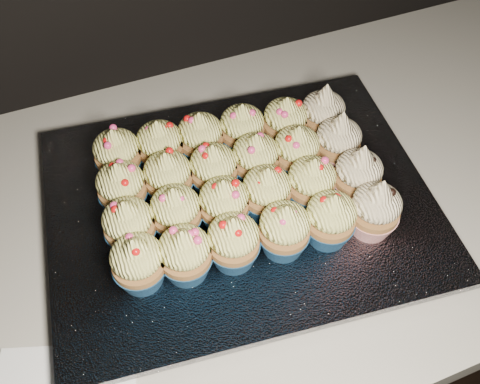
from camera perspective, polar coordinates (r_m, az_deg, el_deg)
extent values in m
cube|color=black|center=(1.16, -0.66, -15.21)|extent=(2.40, 0.60, 0.86)
cube|color=beige|center=(0.76, -0.96, -1.90)|extent=(2.44, 0.64, 0.04)
cube|color=black|center=(0.73, 0.00, -1.91)|extent=(0.50, 0.40, 0.02)
cube|color=silver|center=(0.71, 0.00, -1.10)|extent=(0.54, 0.45, 0.01)
cone|color=navy|center=(0.64, -10.49, -8.46)|extent=(0.06, 0.06, 0.03)
ellipsoid|color=#FDF77F|center=(0.61, -11.01, -6.68)|extent=(0.06, 0.06, 0.04)
cone|color=#FDF77F|center=(0.59, -11.35, -5.50)|extent=(0.03, 0.03, 0.02)
cone|color=navy|center=(0.64, -5.72, -7.69)|extent=(0.06, 0.06, 0.03)
ellipsoid|color=#FDF77F|center=(0.61, -6.01, -5.86)|extent=(0.06, 0.06, 0.04)
cone|color=#FDF77F|center=(0.59, -6.19, -4.65)|extent=(0.03, 0.03, 0.02)
cone|color=navy|center=(0.64, -0.69, -6.42)|extent=(0.06, 0.06, 0.03)
ellipsoid|color=#FDF77F|center=(0.61, -0.72, -4.55)|extent=(0.06, 0.06, 0.04)
cone|color=#FDF77F|center=(0.59, -0.74, -3.31)|extent=(0.03, 0.03, 0.02)
cone|color=navy|center=(0.65, 4.61, -5.17)|extent=(0.06, 0.06, 0.03)
ellipsoid|color=#FDF77F|center=(0.62, 4.83, -3.26)|extent=(0.06, 0.06, 0.04)
cone|color=#FDF77F|center=(0.60, 4.97, -2.01)|extent=(0.03, 0.03, 0.02)
cone|color=navy|center=(0.67, 9.34, -3.99)|extent=(0.06, 0.06, 0.03)
ellipsoid|color=#FDF77F|center=(0.64, 9.78, -2.07)|extent=(0.06, 0.06, 0.04)
cone|color=#FDF77F|center=(0.62, 10.06, -0.81)|extent=(0.03, 0.03, 0.02)
cone|color=#A71718|center=(0.69, 13.81, -3.02)|extent=(0.06, 0.06, 0.03)
ellipsoid|color=beige|center=(0.66, 14.43, -1.11)|extent=(0.06, 0.06, 0.04)
cone|color=beige|center=(0.64, 14.92, 0.41)|extent=(0.03, 0.03, 0.03)
cone|color=navy|center=(0.67, -11.42, -4.64)|extent=(0.06, 0.06, 0.03)
ellipsoid|color=#FDF77F|center=(0.64, -11.95, -2.75)|extent=(0.06, 0.06, 0.04)
cone|color=#FDF77F|center=(0.62, -12.29, -1.51)|extent=(0.03, 0.03, 0.02)
cone|color=navy|center=(0.67, -6.65, -3.33)|extent=(0.06, 0.06, 0.03)
ellipsoid|color=#FDF77F|center=(0.64, -6.96, -1.39)|extent=(0.06, 0.06, 0.04)
cone|color=#FDF77F|center=(0.62, -7.17, -0.12)|extent=(0.03, 0.03, 0.02)
cone|color=navy|center=(0.67, -1.68, -2.50)|extent=(0.06, 0.06, 0.03)
ellipsoid|color=#FDF77F|center=(0.64, -1.75, -0.52)|extent=(0.06, 0.06, 0.04)
cone|color=#FDF77F|center=(0.63, -1.80, 0.77)|extent=(0.03, 0.03, 0.02)
cone|color=navy|center=(0.69, 2.77, -1.25)|extent=(0.06, 0.06, 0.03)
ellipsoid|color=#FDF77F|center=(0.66, 2.89, 0.75)|extent=(0.06, 0.06, 0.04)
cone|color=#FDF77F|center=(0.64, 2.98, 2.05)|extent=(0.03, 0.03, 0.02)
cone|color=navy|center=(0.70, 7.39, -0.26)|extent=(0.06, 0.06, 0.03)
ellipsoid|color=#FDF77F|center=(0.67, 7.72, 1.74)|extent=(0.06, 0.06, 0.04)
cone|color=#FDF77F|center=(0.65, 7.93, 3.04)|extent=(0.03, 0.03, 0.02)
cone|color=#A71718|center=(0.72, 12.10, 0.53)|extent=(0.06, 0.06, 0.03)
ellipsoid|color=beige|center=(0.69, 12.62, 2.50)|extent=(0.06, 0.06, 0.04)
cone|color=beige|center=(0.67, 13.03, 4.07)|extent=(0.03, 0.03, 0.03)
cone|color=navy|center=(0.70, -12.17, -0.76)|extent=(0.06, 0.06, 0.03)
ellipsoid|color=#FDF77F|center=(0.68, -12.70, 1.21)|extent=(0.06, 0.06, 0.04)
cone|color=#FDF77F|center=(0.66, -13.05, 2.48)|extent=(0.03, 0.03, 0.02)
cone|color=navy|center=(0.71, -7.46, 0.35)|extent=(0.06, 0.06, 0.03)
ellipsoid|color=#FDF77F|center=(0.68, -7.78, 2.36)|extent=(0.06, 0.06, 0.04)
cone|color=#FDF77F|center=(0.66, -8.00, 3.66)|extent=(0.03, 0.03, 0.02)
cone|color=navy|center=(0.71, -2.75, 1.16)|extent=(0.06, 0.06, 0.03)
ellipsoid|color=#FDF77F|center=(0.68, -2.87, 3.20)|extent=(0.06, 0.06, 0.04)
cone|color=#FDF77F|center=(0.66, -2.95, 4.51)|extent=(0.03, 0.03, 0.02)
cone|color=navy|center=(0.72, 1.62, 2.31)|extent=(0.06, 0.06, 0.03)
ellipsoid|color=#FDF77F|center=(0.69, 1.69, 4.35)|extent=(0.06, 0.06, 0.04)
cone|color=#FDF77F|center=(0.67, 1.74, 5.67)|extent=(0.03, 0.03, 0.02)
cone|color=navy|center=(0.73, 5.87, 3.11)|extent=(0.06, 0.06, 0.03)
ellipsoid|color=#FDF77F|center=(0.70, 6.12, 5.15)|extent=(0.06, 0.06, 0.04)
cone|color=#FDF77F|center=(0.69, 6.28, 6.47)|extent=(0.03, 0.03, 0.02)
cone|color=#A71718|center=(0.75, 10.13, 3.99)|extent=(0.06, 0.06, 0.03)
ellipsoid|color=beige|center=(0.72, 10.55, 6.01)|extent=(0.06, 0.06, 0.04)
cone|color=beige|center=(0.70, 10.88, 7.60)|extent=(0.03, 0.03, 0.03)
cone|color=navy|center=(0.74, -12.60, 2.72)|extent=(0.06, 0.06, 0.03)
ellipsoid|color=#FDF77F|center=(0.72, -13.12, 4.72)|extent=(0.06, 0.06, 0.04)
cone|color=#FDF77F|center=(0.70, -13.46, 6.00)|extent=(0.03, 0.03, 0.02)
cone|color=navy|center=(0.74, -8.30, 3.66)|extent=(0.06, 0.06, 0.03)
ellipsoid|color=#FDF77F|center=(0.72, -8.64, 5.69)|extent=(0.06, 0.06, 0.04)
cone|color=#FDF77F|center=(0.70, -8.87, 6.99)|extent=(0.03, 0.03, 0.02)
cone|color=navy|center=(0.75, -4.12, 4.55)|extent=(0.06, 0.06, 0.03)
ellipsoid|color=#FDF77F|center=(0.72, -4.30, 6.60)|extent=(0.06, 0.06, 0.04)
cone|color=#FDF77F|center=(0.70, -4.41, 7.92)|extent=(0.03, 0.03, 0.02)
cone|color=navy|center=(0.76, 0.23, 5.47)|extent=(0.06, 0.06, 0.03)
ellipsoid|color=#FDF77F|center=(0.73, 0.24, 7.54)|extent=(0.06, 0.06, 0.04)
cone|color=#FDF77F|center=(0.71, 0.25, 8.86)|extent=(0.03, 0.03, 0.02)
cone|color=navy|center=(0.77, 4.71, 6.16)|extent=(0.06, 0.06, 0.03)
ellipsoid|color=#FDF77F|center=(0.74, 4.91, 8.21)|extent=(0.06, 0.06, 0.04)
cone|color=#FDF77F|center=(0.73, 5.03, 9.53)|extent=(0.03, 0.03, 0.02)
cone|color=#A71718|center=(0.79, 8.59, 6.90)|extent=(0.06, 0.06, 0.03)
ellipsoid|color=beige|center=(0.76, 8.93, 8.93)|extent=(0.06, 0.06, 0.04)
cone|color=beige|center=(0.74, 9.20, 10.51)|extent=(0.03, 0.03, 0.03)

